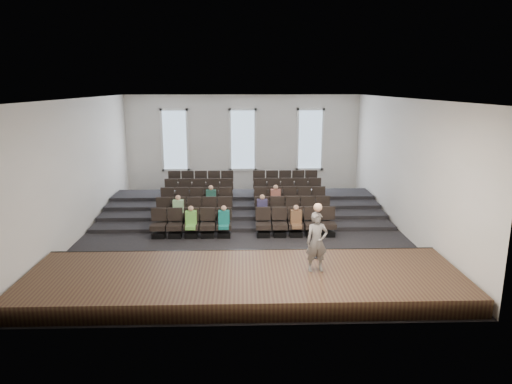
# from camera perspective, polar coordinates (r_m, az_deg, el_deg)

# --- Properties ---
(ground) EXTENTS (14.00, 14.00, 0.00)m
(ground) POSITION_cam_1_polar(r_m,az_deg,el_deg) (17.50, -1.54, -4.97)
(ground) COLOR black
(ground) RESTS_ON ground
(ceiling) EXTENTS (12.00, 14.00, 0.02)m
(ceiling) POSITION_cam_1_polar(r_m,az_deg,el_deg) (16.63, -1.65, 11.66)
(ceiling) COLOR white
(ceiling) RESTS_ON ground
(wall_back) EXTENTS (12.00, 0.04, 5.00)m
(wall_back) POSITION_cam_1_polar(r_m,az_deg,el_deg) (23.83, -1.66, 6.07)
(wall_back) COLOR silver
(wall_back) RESTS_ON ground
(wall_front) EXTENTS (12.00, 0.04, 5.00)m
(wall_front) POSITION_cam_1_polar(r_m,az_deg,el_deg) (10.05, -1.44, -3.90)
(wall_front) COLOR silver
(wall_front) RESTS_ON ground
(wall_left) EXTENTS (0.04, 14.00, 5.00)m
(wall_left) POSITION_cam_1_polar(r_m,az_deg,el_deg) (17.91, -21.26, 2.80)
(wall_left) COLOR silver
(wall_left) RESTS_ON ground
(wall_right) EXTENTS (0.04, 14.00, 5.00)m
(wall_right) POSITION_cam_1_polar(r_m,az_deg,el_deg) (17.94, 18.04, 3.07)
(wall_right) COLOR silver
(wall_right) RESTS_ON ground
(stage) EXTENTS (11.80, 3.60, 0.50)m
(stage) POSITION_cam_1_polar(r_m,az_deg,el_deg) (12.64, -1.44, -11.11)
(stage) COLOR #46331E
(stage) RESTS_ON ground
(stage_lip) EXTENTS (11.80, 0.06, 0.52)m
(stage_lip) POSITION_cam_1_polar(r_m,az_deg,el_deg) (14.28, -1.48, -8.19)
(stage_lip) COLOR black
(stage_lip) RESTS_ON ground
(risers) EXTENTS (11.80, 4.80, 0.60)m
(risers) POSITION_cam_1_polar(r_m,az_deg,el_deg) (20.48, -1.59, -1.68)
(risers) COLOR black
(risers) RESTS_ON ground
(seating_rows) EXTENTS (6.80, 4.70, 1.67)m
(seating_rows) POSITION_cam_1_polar(r_m,az_deg,el_deg) (18.78, -1.58, -1.53)
(seating_rows) COLOR black
(seating_rows) RESTS_ON ground
(windows) EXTENTS (8.44, 0.10, 3.24)m
(windows) POSITION_cam_1_polar(r_m,az_deg,el_deg) (23.74, -1.67, 6.53)
(windows) COLOR white
(windows) RESTS_ON wall_back
(audience) EXTENTS (4.85, 2.64, 1.10)m
(audience) POSITION_cam_1_polar(r_m,az_deg,el_deg) (17.55, -2.74, -2.16)
(audience) COLOR #6EC24D
(audience) RESTS_ON seating_rows
(speaker) EXTENTS (0.65, 0.47, 1.65)m
(speaker) POSITION_cam_1_polar(r_m,az_deg,el_deg) (12.50, 7.60, -6.21)
(speaker) COLOR slate
(speaker) RESTS_ON stage
(mic_stand) EXTENTS (0.27, 0.27, 1.60)m
(mic_stand) POSITION_cam_1_polar(r_m,az_deg,el_deg) (13.54, 7.67, -6.24)
(mic_stand) COLOR black
(mic_stand) RESTS_ON stage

